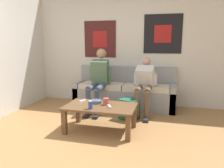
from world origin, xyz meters
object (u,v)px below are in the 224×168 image
at_px(person_seated_adult, 99,77).
at_px(drink_can_blue, 90,105).
at_px(pillar_candle, 106,101).
at_px(coffee_table, 100,110).
at_px(ceramic_bowl, 97,101).
at_px(game_controller_near_right, 109,106).
at_px(backpack, 129,109).
at_px(couch, 125,93).
at_px(person_seated_teen, 145,83).
at_px(game_controller_near_left, 83,101).

xyz_separation_m(person_seated_adult, drink_can_blue, (0.27, -1.24, -0.21)).
bearing_deg(pillar_candle, coffee_table, -139.74).
bearing_deg(ceramic_bowl, game_controller_near_right, -32.00).
bearing_deg(backpack, drink_can_blue, -116.14).
bearing_deg(couch, backpack, -72.31).
bearing_deg(pillar_candle, ceramic_bowl, 164.55).
distance_m(person_seated_adult, backpack, 0.94).
xyz_separation_m(person_seated_teen, drink_can_blue, (-0.66, -1.28, -0.13)).
xyz_separation_m(backpack, game_controller_near_right, (-0.18, -0.73, 0.25)).
bearing_deg(drink_can_blue, person_seated_adult, 102.18).
height_order(couch, ceramic_bowl, couch).
height_order(coffee_table, drink_can_blue, drink_can_blue).
distance_m(couch, pillar_candle, 1.35).
relative_size(coffee_table, game_controller_near_left, 7.50).
xyz_separation_m(couch, pillar_candle, (-0.03, -1.34, 0.17)).
xyz_separation_m(coffee_table, pillar_candle, (0.08, 0.06, 0.12)).
distance_m(coffee_table, drink_can_blue, 0.26).
bearing_deg(drink_can_blue, couch, 82.95).
distance_m(coffee_table, person_seated_adult, 1.15).
relative_size(couch, pillar_candle, 17.88).
height_order(coffee_table, game_controller_near_right, game_controller_near_right).
bearing_deg(person_seated_adult, pillar_candle, -65.96).
relative_size(person_seated_adult, backpack, 3.28).
bearing_deg(pillar_candle, drink_can_blue, -121.41).
xyz_separation_m(coffee_table, ceramic_bowl, (-0.10, 0.11, 0.10)).
bearing_deg(game_controller_near_right, game_controller_near_left, 158.81).
height_order(couch, game_controller_near_left, couch).
relative_size(person_seated_teen, backpack, 2.83).
height_order(ceramic_bowl, game_controller_near_right, ceramic_bowl).
xyz_separation_m(couch, person_seated_teen, (0.47, -0.34, 0.30)).
distance_m(ceramic_bowl, game_controller_near_right, 0.31).
xyz_separation_m(person_seated_adult, game_controller_near_right, (0.52, -1.09, -0.26)).
bearing_deg(person_seated_teen, pillar_candle, -116.39).
height_order(backpack, game_controller_near_left, game_controller_near_left).
height_order(person_seated_teen, game_controller_near_left, person_seated_teen).
bearing_deg(person_seated_teen, backpack, -120.41).
bearing_deg(couch, person_seated_adult, -141.66).
height_order(person_seated_adult, ceramic_bowl, person_seated_adult).
xyz_separation_m(person_seated_adult, pillar_candle, (0.43, -0.97, -0.22)).
relative_size(backpack, game_controller_near_right, 2.73).
distance_m(person_seated_adult, ceramic_bowl, 0.99).
bearing_deg(person_seated_adult, coffee_table, -70.90).
distance_m(coffee_table, person_seated_teen, 1.24).
xyz_separation_m(couch, coffee_table, (-0.11, -1.41, 0.05)).
relative_size(backpack, drink_can_blue, 3.13).
bearing_deg(ceramic_bowl, coffee_table, -48.44).
xyz_separation_m(person_seated_adult, person_seated_teen, (0.93, 0.03, -0.08)).
xyz_separation_m(couch, game_controller_near_left, (-0.47, -1.25, 0.13)).
relative_size(coffee_table, person_seated_adult, 0.87).
relative_size(pillar_candle, drink_can_blue, 0.97).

